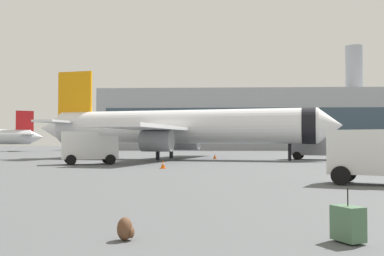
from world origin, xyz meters
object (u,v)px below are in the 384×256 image
(safety_cone_mid, at_px, (163,165))
(cargo_van, at_px, (376,154))
(service_truck, at_px, (89,146))
(traveller_backpack, at_px, (126,229))
(airplane_at_gate, at_px, (180,127))
(safety_cone_far, at_px, (215,156))
(safety_cone_outer, at_px, (100,155))
(fuel_truck, at_px, (317,144))
(rolling_suitcase, at_px, (348,223))
(safety_cone_near, at_px, (117,155))

(safety_cone_mid, bearing_deg, cargo_van, -47.74)
(service_truck, distance_m, traveller_backpack, 32.55)
(airplane_at_gate, relative_size, cargo_van, 7.34)
(safety_cone_far, distance_m, safety_cone_outer, 14.72)
(safety_cone_mid, distance_m, safety_cone_outer, 24.82)
(fuel_truck, bearing_deg, safety_cone_far, 171.78)
(safety_cone_far, bearing_deg, rolling_suitcase, -86.99)
(service_truck, height_order, safety_cone_mid, service_truck)
(safety_cone_near, height_order, safety_cone_outer, safety_cone_near)
(airplane_at_gate, height_order, rolling_suitcase, airplane_at_gate)
(airplane_at_gate, height_order, safety_cone_mid, airplane_at_gate)
(safety_cone_near, xyz_separation_m, safety_cone_outer, (-2.69, 2.96, -0.09))
(airplane_at_gate, xyz_separation_m, rolling_suitcase, (6.36, -42.76, -3.27))
(rolling_suitcase, bearing_deg, traveller_backpack, 179.59)
(rolling_suitcase, bearing_deg, safety_cone_near, 107.31)
(fuel_truck, distance_m, safety_cone_near, 23.19)
(cargo_van, distance_m, safety_cone_mid, 17.06)
(safety_cone_near, bearing_deg, service_truck, -88.58)
(safety_cone_outer, bearing_deg, safety_cone_near, -47.68)
(safety_cone_outer, height_order, rolling_suitcase, rolling_suitcase)
(fuel_truck, relative_size, traveller_backpack, 13.44)
(service_truck, bearing_deg, cargo_van, -44.73)
(service_truck, bearing_deg, rolling_suitcase, -66.38)
(service_truck, relative_size, fuel_truck, 0.82)
(cargo_van, bearing_deg, safety_cone_outer, 121.71)
(safety_cone_near, bearing_deg, rolling_suitcase, -72.69)
(traveller_backpack, bearing_deg, safety_cone_near, 101.89)
(cargo_van, distance_m, safety_cone_near, 37.45)
(service_truck, bearing_deg, safety_cone_far, 49.76)
(safety_cone_mid, bearing_deg, rolling_suitcase, -75.80)
(cargo_van, height_order, safety_cone_mid, cargo_van)
(safety_cone_outer, xyz_separation_m, traveller_backpack, (12.15, -47.87, -0.08))
(safety_cone_mid, relative_size, traveller_backpack, 1.26)
(service_truck, relative_size, rolling_suitcase, 4.79)
(service_truck, distance_m, safety_cone_near, 13.75)
(safety_cone_mid, bearing_deg, service_truck, 140.75)
(rolling_suitcase, bearing_deg, safety_cone_far, 93.01)
(safety_cone_mid, height_order, traveller_backpack, safety_cone_mid)
(fuel_truck, bearing_deg, service_truck, -152.71)
(fuel_truck, distance_m, safety_cone_outer, 26.27)
(safety_cone_near, relative_size, traveller_backpack, 1.69)
(safety_cone_mid, bearing_deg, traveller_backpack, -85.78)
(airplane_at_gate, relative_size, rolling_suitcase, 32.25)
(service_truck, distance_m, rolling_suitcase, 34.13)
(airplane_at_gate, relative_size, service_truck, 6.73)
(cargo_van, distance_m, rolling_suitcase, 13.72)
(cargo_van, xyz_separation_m, rolling_suitcase, (-5.04, -12.72, -1.06))
(cargo_van, distance_m, safety_cone_outer, 41.37)
(service_truck, height_order, fuel_truck, fuel_truck)
(rolling_suitcase, height_order, traveller_backpack, rolling_suitcase)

